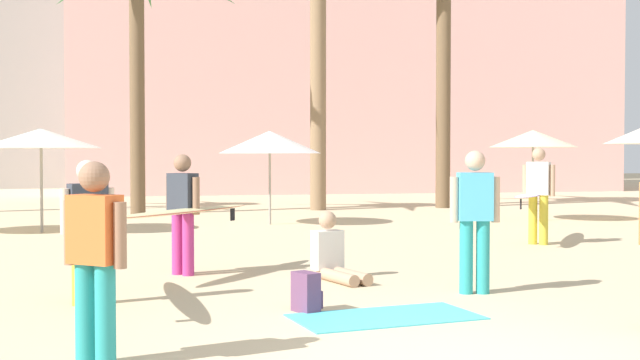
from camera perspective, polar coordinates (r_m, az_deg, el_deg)
name	(u,v)px	position (r m, az deg, el deg)	size (l,w,h in m)	color
cafe_umbrella_0	(270,142)	(19.15, -3.57, 2.69)	(2.43, 2.43, 2.23)	gray
cafe_umbrella_3	(533,139)	(20.80, 14.84, 2.84)	(2.18, 2.18, 2.28)	gray
cafe_umbrella_4	(41,138)	(18.14, -19.13, 2.80)	(2.53, 2.53, 2.22)	gray
beach_towel	(386,317)	(8.32, 4.67, -9.62)	(1.87, 0.95, 0.01)	#4CC6D6
backpack	(307,293)	(8.55, -0.95, -7.97)	(0.32, 0.35, 0.42)	#653D5E
person_far_right	(535,193)	(15.49, 14.98, -0.89)	(2.07, 2.77, 1.78)	gold
person_mid_center	(87,226)	(9.11, -16.16, -3.12)	(0.91, 2.74, 1.60)	gold
person_mid_right	(334,257)	(10.69, 1.02, -5.46)	(0.64, 1.04, 0.90)	tan
person_mid_left	(183,210)	(11.09, -9.65, -2.10)	(2.15, 2.52, 1.66)	#B7337F
person_far_left	(95,255)	(6.53, -15.64, -5.11)	(0.53, 0.45, 1.60)	teal
person_near_left	(475,215)	(9.74, 10.89, -2.47)	(0.61, 0.28, 1.70)	teal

